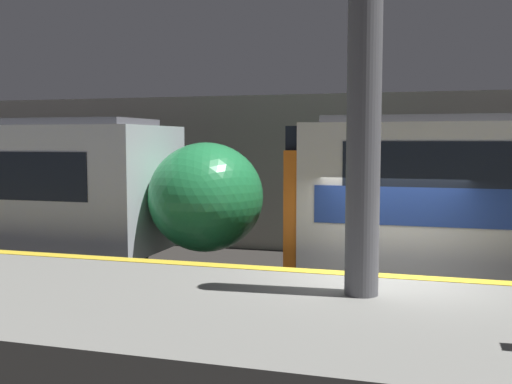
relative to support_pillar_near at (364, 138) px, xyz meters
The scene contains 4 objects.
ground_plane 3.46m from the support_pillar_near, 79.75° to the left, with size 120.00×120.00×0.00m, color #282623.
platform 2.76m from the support_pillar_near, 72.92° to the right, with size 40.00×4.25×1.11m.
station_rear_barrier 8.61m from the support_pillar_near, 88.38° to the left, with size 50.00×0.15×4.42m.
support_pillar_near is the anchor object (origin of this frame).
Camera 1 is at (0.60, -9.28, 3.16)m, focal length 42.00 mm.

